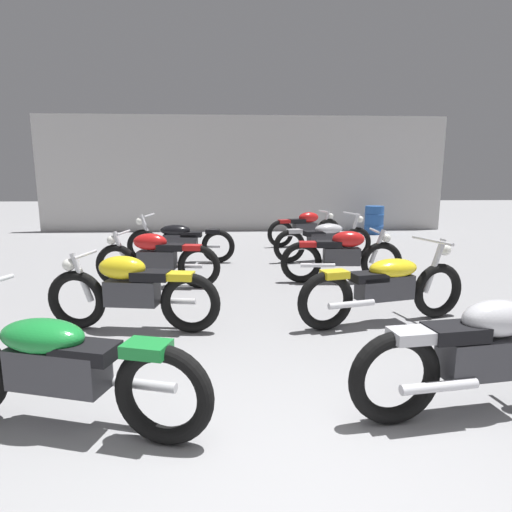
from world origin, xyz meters
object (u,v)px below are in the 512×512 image
motorcycle_left_row_0 (57,366)px  motorcycle_right_row_1 (386,286)px  motorcycle_left_row_2 (157,258)px  oil_drum (374,220)px  motorcycle_left_row_1 (131,291)px  motorcycle_left_row_3 (180,240)px  motorcycle_right_row_0 (482,354)px  motorcycle_right_row_3 (325,239)px  motorcycle_right_row_2 (342,255)px  motorcycle_right_row_4 (305,228)px

motorcycle_left_row_0 → motorcycle_right_row_1: 3.52m
motorcycle_left_row_2 → oil_drum: 8.17m
motorcycle_left_row_0 → motorcycle_left_row_1: (0.05, 1.87, 0.01)m
motorcycle_left_row_3 → motorcycle_right_row_0: motorcycle_left_row_3 is taller
motorcycle_left_row_2 → motorcycle_left_row_3: bearing=86.6°
motorcycle_left_row_3 → motorcycle_right_row_1: bearing=-52.9°
motorcycle_right_row_3 → motorcycle_left_row_2: bearing=-147.0°
motorcycle_left_row_2 → motorcycle_right_row_0: bearing=-51.7°
motorcycle_left_row_0 → motorcycle_right_row_2: bearing=53.2°
motorcycle_left_row_2 → motorcycle_right_row_1: (2.95, -1.81, -0.01)m
motorcycle_left_row_0 → motorcycle_right_row_1: size_ratio=0.99×
motorcycle_right_row_0 → motorcycle_right_row_2: 3.88m
motorcycle_right_row_1 → motorcycle_right_row_2: motorcycle_right_row_1 is taller
motorcycle_left_row_0 → motorcycle_right_row_2: (2.92, 3.90, 0.01)m
motorcycle_left_row_0 → motorcycle_right_row_2: motorcycle_left_row_0 is taller
motorcycle_left_row_2 → motorcycle_right_row_3: size_ratio=0.92×
motorcycle_left_row_1 → motorcycle_right_row_3: size_ratio=0.92×
motorcycle_left_row_2 → motorcycle_right_row_4: (2.97, 3.90, 0.00)m
motorcycle_left_row_0 → oil_drum: motorcycle_left_row_0 is taller
motorcycle_right_row_2 → oil_drum: bearing=67.1°
motorcycle_right_row_1 → motorcycle_right_row_3: 3.80m
motorcycle_left_row_2 → motorcycle_right_row_2: 2.94m
motorcycle_right_row_3 → motorcycle_right_row_4: motorcycle_right_row_3 is taller
oil_drum → motorcycle_right_row_4: bearing=-138.6°
motorcycle_left_row_2 → motorcycle_left_row_3: 1.94m
motorcycle_left_row_0 → motorcycle_right_row_3: bearing=62.2°
motorcycle_right_row_3 → oil_drum: motorcycle_right_row_3 is taller
motorcycle_right_row_1 → oil_drum: 8.29m
motorcycle_right_row_3 → oil_drum: size_ratio=2.52×
motorcycle_right_row_4 → motorcycle_left_row_1: bearing=-116.6°
motorcycle_right_row_4 → motorcycle_right_row_1: bearing=-90.2°
motorcycle_right_row_4 → oil_drum: bearing=41.4°
motorcycle_left_row_1 → motorcycle_right_row_3: bearing=52.4°
oil_drum → motorcycle_left_row_3: bearing=-142.1°
motorcycle_left_row_1 → motorcycle_right_row_4: 6.49m
motorcycle_left_row_1 → motorcycle_right_row_3: (2.98, 3.88, -0.01)m
motorcycle_left_row_2 → motorcycle_right_row_3: motorcycle_right_row_3 is taller
motorcycle_right_row_2 → motorcycle_right_row_0: bearing=-89.9°
motorcycle_left_row_3 → motorcycle_right_row_4: 3.47m
motorcycle_right_row_0 → motorcycle_right_row_4: 7.64m
motorcycle_left_row_3 → motorcycle_right_row_2: 3.35m
motorcycle_left_row_1 → motorcycle_left_row_3: bearing=89.3°
motorcycle_left_row_1 → motorcycle_left_row_3: (0.05, 3.83, -0.01)m
motorcycle_right_row_2 → motorcycle_left_row_1: bearing=-144.7°
motorcycle_left_row_1 → motorcycle_right_row_0: bearing=-32.6°
motorcycle_right_row_0 → motorcycle_right_row_2: size_ratio=1.00×
motorcycle_left_row_3 → motorcycle_left_row_2: bearing=-93.4°
motorcycle_left_row_0 → motorcycle_right_row_0: 2.93m
motorcycle_left_row_2 → motorcycle_right_row_0: (2.95, -3.74, 0.00)m
motorcycle_left_row_3 → motorcycle_right_row_4: bearing=34.6°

